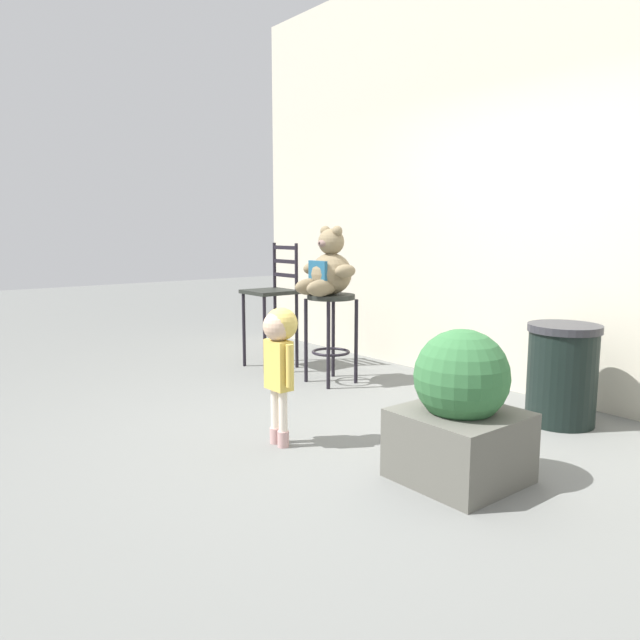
# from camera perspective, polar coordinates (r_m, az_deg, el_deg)

# --- Properties ---
(ground_plane) EXTENTS (24.00, 24.00, 0.00)m
(ground_plane) POSITION_cam_1_polar(r_m,az_deg,el_deg) (3.84, 3.11, -11.46)
(ground_plane) COLOR slate
(building_wall) EXTENTS (7.08, 0.30, 3.68)m
(building_wall) POSITION_cam_1_polar(r_m,az_deg,el_deg) (5.17, 20.41, 13.89)
(building_wall) COLOR beige
(building_wall) RESTS_ON ground_plane
(bar_stool_with_teddy) EXTENTS (0.41, 0.41, 0.77)m
(bar_stool_with_teddy) POSITION_cam_1_polar(r_m,az_deg,el_deg) (5.15, 1.05, 0.06)
(bar_stool_with_teddy) COLOR #242722
(bar_stool_with_teddy) RESTS_ON ground_plane
(teddy_bear) EXTENTS (0.55, 0.49, 0.58)m
(teddy_bear) POSITION_cam_1_polar(r_m,az_deg,el_deg) (5.08, 0.82, 4.81)
(teddy_bear) COLOR #7D6C4F
(teddy_bear) RESTS_ON bar_stool_with_teddy
(child_walking) EXTENTS (0.27, 0.22, 0.85)m
(child_walking) POSITION_cam_1_polar(r_m,az_deg,el_deg) (3.63, -3.87, -2.50)
(child_walking) COLOR #C29591
(child_walking) RESTS_ON ground_plane
(trash_bin) EXTENTS (0.48, 0.48, 0.69)m
(trash_bin) POSITION_cam_1_polar(r_m,az_deg,el_deg) (4.41, 21.98, -4.76)
(trash_bin) COLOR black
(trash_bin) RESTS_ON ground_plane
(bar_chair_empty) EXTENTS (0.43, 0.43, 1.19)m
(bar_chair_empty) POSITION_cam_1_polar(r_m,az_deg,el_deg) (5.77, -4.54, 2.17)
(bar_chair_empty) COLOR #242722
(bar_chair_empty) RESTS_ON ground_plane
(planter_with_shrub) EXTENTS (0.58, 0.58, 0.81)m
(planter_with_shrub) POSITION_cam_1_polar(r_m,az_deg,el_deg) (3.26, 13.17, -8.48)
(planter_with_shrub) COLOR #5A5950
(planter_with_shrub) RESTS_ON ground_plane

